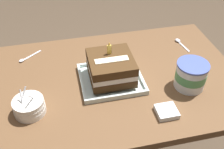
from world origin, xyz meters
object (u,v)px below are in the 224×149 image
at_px(bowl_stack, 29,106).
at_px(serving_spoon_near_tray, 25,59).
at_px(ice_cream_tub, 191,75).
at_px(birthday_cake, 111,67).
at_px(serving_spoon_by_bowls, 179,42).
at_px(napkin_pile, 167,112).
at_px(foil_tray, 111,79).

relative_size(bowl_stack, serving_spoon_near_tray, 1.10).
relative_size(bowl_stack, ice_cream_tub, 0.92).
relative_size(birthday_cake, ice_cream_tub, 1.44).
bearing_deg(serving_spoon_by_bowls, birthday_cake, -152.31).
relative_size(birthday_cake, serving_spoon_near_tray, 1.72).
height_order(serving_spoon_near_tray, napkin_pile, napkin_pile).
xyz_separation_m(serving_spoon_near_tray, serving_spoon_by_bowls, (0.82, -0.03, 0.00)).
xyz_separation_m(ice_cream_tub, serving_spoon_by_bowls, (0.10, 0.34, -0.06)).
distance_m(birthday_cake, serving_spoon_by_bowls, 0.49).
height_order(foil_tray, serving_spoon_by_bowls, foil_tray).
height_order(foil_tray, birthday_cake, birthday_cake).
xyz_separation_m(serving_spoon_by_bowls, napkin_pile, (-0.26, -0.47, 0.01)).
bearing_deg(napkin_pile, serving_spoon_by_bowls, 61.19).
xyz_separation_m(foil_tray, ice_cream_tub, (0.33, -0.11, 0.06)).
bearing_deg(serving_spoon_by_bowls, foil_tray, -152.31).
bearing_deg(birthday_cake, foil_tray, 90.00).
relative_size(serving_spoon_by_bowls, napkin_pile, 1.57).
relative_size(serving_spoon_near_tray, serving_spoon_by_bowls, 0.89).
distance_m(foil_tray, napkin_pile, 0.30).
distance_m(ice_cream_tub, serving_spoon_by_bowls, 0.36).
bearing_deg(serving_spoon_near_tray, bowl_stack, -85.72).
bearing_deg(bowl_stack, napkin_pile, -13.65).
distance_m(ice_cream_tub, serving_spoon_near_tray, 0.81).
bearing_deg(serving_spoon_near_tray, birthday_cake, -33.23).
height_order(birthday_cake, serving_spoon_by_bowls, birthday_cake).
xyz_separation_m(bowl_stack, napkin_pile, (0.53, -0.13, -0.02)).
bearing_deg(foil_tray, bowl_stack, -162.11).
distance_m(bowl_stack, serving_spoon_near_tray, 0.37).
bearing_deg(serving_spoon_near_tray, ice_cream_tub, -26.90).
bearing_deg(serving_spoon_by_bowls, serving_spoon_near_tray, 178.16).
bearing_deg(foil_tray, napkin_pile, -54.80).
bearing_deg(napkin_pile, bowl_stack, 166.35).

